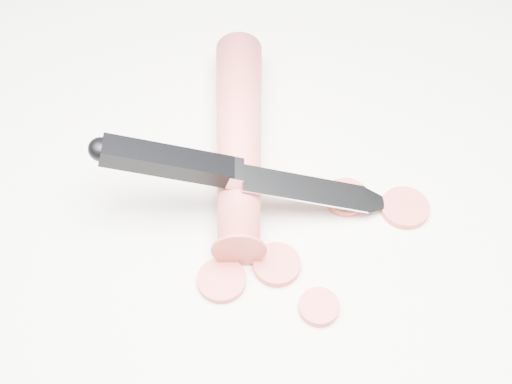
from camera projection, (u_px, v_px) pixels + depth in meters
ground at (249, 200)px, 0.58m from camera, size 2.40×2.40×0.00m
carrot at (239, 139)px, 0.59m from camera, size 0.16×0.20×0.04m
carrot_slice_0 at (277, 265)px, 0.54m from camera, size 0.04×0.04×0.01m
carrot_slice_1 at (319, 307)px, 0.52m from camera, size 0.03×0.03×0.01m
carrot_slice_2 at (405, 208)px, 0.57m from camera, size 0.04×0.04×0.01m
carrot_slice_3 at (346, 197)px, 0.58m from camera, size 0.04×0.04×0.01m
carrot_slice_4 at (222, 280)px, 0.53m from camera, size 0.04×0.04×0.01m
kitchen_knife at (253, 174)px, 0.54m from camera, size 0.21×0.16×0.08m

